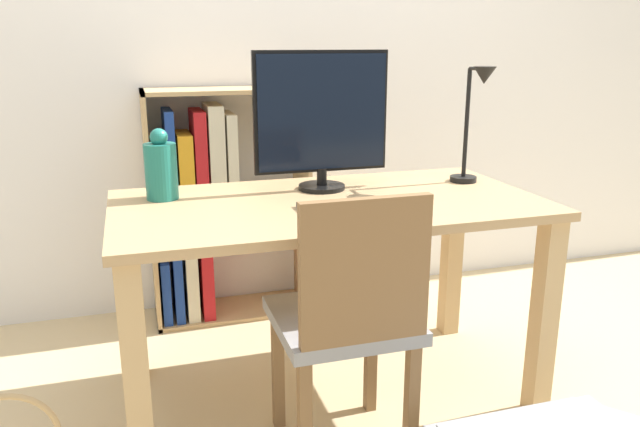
{
  "coord_description": "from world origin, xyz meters",
  "views": [
    {
      "loc": [
        -0.62,
        -1.93,
        1.24
      ],
      "look_at": [
        0.0,
        0.1,
        0.65
      ],
      "focal_mm": 35.0,
      "sensor_mm": 36.0,
      "label": 1
    }
  ],
  "objects": [
    {
      "name": "ground_plane",
      "position": [
        0.0,
        0.0,
        0.0
      ],
      "size": [
        10.0,
        10.0,
        0.0
      ],
      "primitive_type": "plane",
      "color": "#CCB284"
    },
    {
      "name": "wall_back",
      "position": [
        0.0,
        0.97,
        1.3
      ],
      "size": [
        8.0,
        0.05,
        2.6
      ],
      "color": "white",
      "rests_on": "ground_plane"
    },
    {
      "name": "desk",
      "position": [
        0.0,
        0.0,
        0.6
      ],
      "size": [
        1.42,
        0.74,
        0.72
      ],
      "color": "tan",
      "rests_on": "ground_plane"
    },
    {
      "name": "monitor",
      "position": [
        0.03,
        0.17,
        0.98
      ],
      "size": [
        0.48,
        0.17,
        0.49
      ],
      "color": "black",
      "rests_on": "desk"
    },
    {
      "name": "keyboard",
      "position": [
        0.03,
        -0.12,
        0.73
      ],
      "size": [
        0.32,
        0.14,
        0.02
      ],
      "color": "black",
      "rests_on": "desk"
    },
    {
      "name": "vase",
      "position": [
        -0.53,
        0.18,
        0.83
      ],
      "size": [
        0.11,
        0.11,
        0.24
      ],
      "color": "#1E7266",
      "rests_on": "desk"
    },
    {
      "name": "desk_lamp",
      "position": [
        0.58,
        0.07,
        0.98
      ],
      "size": [
        0.1,
        0.19,
        0.43
      ],
      "color": "black",
      "rests_on": "desk"
    },
    {
      "name": "chair",
      "position": [
        -0.06,
        -0.37,
        0.47
      ],
      "size": [
        0.4,
        0.4,
        0.85
      ],
      "rotation": [
        0.0,
        0.0,
        -0.06
      ],
      "color": "gray",
      "rests_on": "ground_plane"
    },
    {
      "name": "bookshelf",
      "position": [
        -0.32,
        0.8,
        0.54
      ],
      "size": [
        0.7,
        0.28,
        1.04
      ],
      "color": "tan",
      "rests_on": "ground_plane"
    }
  ]
}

